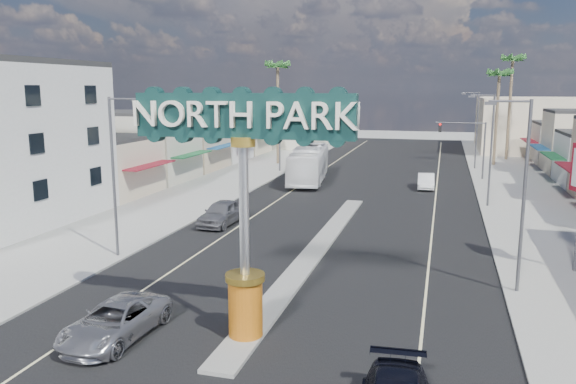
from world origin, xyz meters
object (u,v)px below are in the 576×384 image
Objects in this scene: streetlight_l_mid at (241,138)px; palm_right_far at (513,65)px; traffic_signal_right at (466,139)px; streetlight_l_far at (302,123)px; palm_right_mid at (499,78)px; streetlight_l_near at (116,169)px; streetlight_r_near at (521,187)px; palm_left_far at (278,71)px; streetlight_r_far at (476,126)px; traffic_signal_left at (295,135)px; suv_left at (115,321)px; car_parked_left at (222,213)px; gateway_sign at (244,187)px; streetlight_r_mid at (489,144)px; car_parked_right at (426,181)px; city_bus at (309,164)px.

palm_right_far is at bearing 51.52° from streetlight_l_mid.
streetlight_l_far is at bearing 157.80° from traffic_signal_right.
streetlight_l_near is at bearing -116.99° from palm_right_mid.
streetlight_r_near is 0.74× the size of palm_right_mid.
palm_right_far is (28.00, 12.00, 0.89)m from palm_left_far.
streetlight_l_far is (0.00, 42.00, 0.00)m from streetlight_l_near.
traffic_signal_left is at bearing -157.80° from streetlight_r_far.
suv_left is at bearing -83.75° from streetlight_l_far.
traffic_signal_right is (18.37, 0.00, 0.00)m from traffic_signal_left.
streetlight_r_near is at bearing -23.22° from car_parked_left.
gateway_sign is 51.10m from streetlight_l_far.
streetlight_r_mid is (1.25, -13.99, 0.79)m from traffic_signal_right.
gateway_sign is 1.02× the size of streetlight_l_near.
traffic_signal_left is 0.67× the size of streetlight_r_far.
streetlight_r_near is at bearing 37.55° from gateway_sign.
streetlight_l_near is (-10.43, 8.02, -0.86)m from gateway_sign.
streetlight_l_near and streetlight_l_mid have the same top height.
streetlight_r_far reaches higher than car_parked_right.
streetlight_r_mid is at bearing -46.52° from streetlight_l_far.
streetlight_r_far is at bearing 22.20° from traffic_signal_left.
streetlight_l_far reaches higher than traffic_signal_right.
palm_left_far is (-3.82, 6.01, 7.22)m from traffic_signal_left.
streetlight_r_near is at bearing -43.79° from streetlight_l_mid.
traffic_signal_right is 0.50× the size of palm_right_mid.
streetlight_l_near is 1.80× the size of car_parked_left.
car_parked_left is (2.61, 8.76, -4.21)m from streetlight_l_near.
car_parked_left is at bearing 154.37° from streetlight_r_near.
streetlight_r_near is 0.69× the size of palm_left_far.
suv_left is (5.62, -29.32, -4.35)m from streetlight_l_mid.
streetlight_l_far is at bearing 96.90° from car_parked_left.
palm_right_mid is (3.82, 12.01, 6.33)m from traffic_signal_right.
traffic_signal_left is 10.14m from palm_left_far.
streetlight_r_far is 1.80× the size of car_parked_left.
gateway_sign is at bearing -102.33° from traffic_signal_right.
city_bus is (4.18, 28.41, -3.28)m from streetlight_l_near.
car_parked_left is at bearing -85.51° from streetlight_l_far.
streetlight_l_far is at bearing 116.42° from streetlight_r_near.
traffic_signal_left is at bearing -81.14° from streetlight_l_far.
palm_right_mid reaches higher than streetlight_l_mid.
traffic_signal_left is 24.11m from streetlight_r_mid.
streetlight_r_far is at bearing 63.64° from car_parked_left.
streetlight_l_far is 7.21m from palm_left_far.
streetlight_l_mid is 21.16m from palm_left_far.
gateway_sign reaches higher than streetlight_l_mid.
streetlight_r_mid is at bearing -40.48° from palm_left_far.
gateway_sign is 1.02× the size of streetlight_l_mid.
palm_right_far is 33.48m from city_bus.
car_parked_left is 1.15× the size of car_parked_right.
traffic_signal_left is 6.78m from city_bus.
traffic_signal_right is at bearing -107.63° from palm_right_mid.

